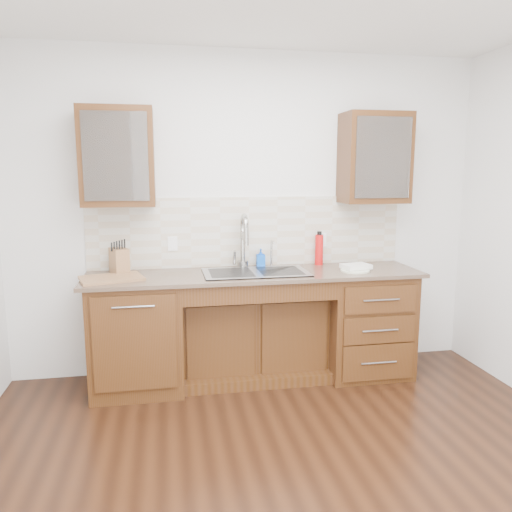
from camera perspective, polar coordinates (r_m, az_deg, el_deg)
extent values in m
cube|color=black|center=(3.11, 5.14, -25.06)|extent=(4.00, 3.50, 0.10)
cube|color=silver|center=(4.33, -0.96, 4.80)|extent=(4.00, 0.10, 2.70)
cube|color=#593014|center=(4.11, -13.41, -8.73)|extent=(0.70, 0.62, 0.88)
cube|color=#593014|center=(4.27, -0.32, -8.99)|extent=(1.20, 0.44, 0.70)
cube|color=#593014|center=(4.42, 12.20, -7.34)|extent=(0.70, 0.62, 0.88)
cube|color=#84705B|center=(4.03, -0.06, -2.11)|extent=(2.70, 0.65, 0.03)
cube|color=beige|center=(4.28, -0.82, 2.80)|extent=(2.70, 0.02, 0.59)
cube|color=#9E9EA5|center=(4.03, -0.03, -3.13)|extent=(0.84, 0.46, 0.19)
cylinder|color=#999993|center=(4.19, -1.53, 1.33)|extent=(0.04, 0.04, 0.40)
cylinder|color=#999993|center=(4.26, 1.78, 0.37)|extent=(0.02, 0.02, 0.24)
cube|color=#593014|center=(4.05, -15.53, 10.84)|extent=(0.55, 0.34, 0.75)
cube|color=#593014|center=(4.40, 13.38, 10.82)|extent=(0.55, 0.34, 0.75)
cube|color=white|center=(4.23, -9.51, 1.40)|extent=(0.08, 0.01, 0.12)
cube|color=white|center=(4.44, 7.52, 1.85)|extent=(0.08, 0.01, 0.12)
imported|color=blue|center=(4.26, 0.55, -0.20)|extent=(0.07, 0.08, 0.16)
cylinder|color=red|center=(4.38, 7.22, 0.71)|extent=(0.09, 0.09, 0.26)
cylinder|color=beige|center=(4.16, 11.26, -1.63)|extent=(0.29, 0.29, 0.01)
cube|color=white|center=(4.20, 11.36, -1.16)|extent=(0.25, 0.20, 0.04)
cube|color=#A56E49|center=(4.12, -15.35, -0.54)|extent=(0.17, 0.21, 0.20)
cube|color=olive|center=(3.93, -16.19, -2.45)|extent=(0.52, 0.43, 0.02)
imported|color=white|center=(4.07, -17.75, 10.08)|extent=(0.17, 0.17, 0.11)
imported|color=silver|center=(4.05, -14.87, 10.13)|extent=(0.11, 0.11, 0.10)
imported|color=white|center=(4.36, 12.19, 10.26)|extent=(0.16, 0.16, 0.11)
imported|color=white|center=(4.45, 14.86, 10.11)|extent=(0.12, 0.12, 0.10)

